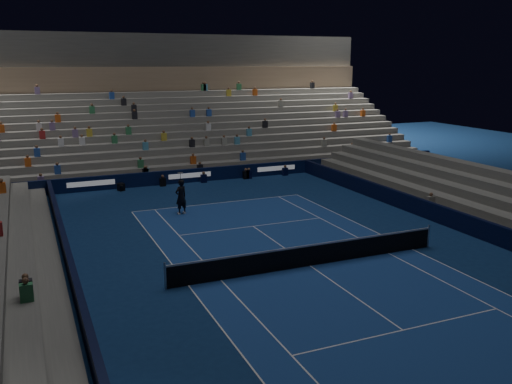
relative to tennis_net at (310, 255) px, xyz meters
The scene contains 9 objects.
ground 0.50m from the tennis_net, ahead, with size 90.00×90.00×0.00m, color navy.
court_surface 0.50m from the tennis_net, ahead, with size 10.97×23.77×0.01m, color navy.
sponsor_barrier_far 18.50m from the tennis_net, 90.00° to the left, with size 44.00×0.25×1.00m, color #081133.
sponsor_barrier_east 9.70m from the tennis_net, ahead, with size 0.25×37.00×1.00m, color black.
sponsor_barrier_west 9.70m from the tennis_net, behind, with size 0.25×37.00×1.00m, color black.
grandstand_main 28.05m from the tennis_net, 90.00° to the left, with size 44.00×15.20×11.20m.
tennis_net is the anchor object (origin of this frame).
tennis_player 10.75m from the tennis_net, 105.55° to the left, with size 0.75×0.50×2.07m, color black.
broadcast_camera 18.46m from the tennis_net, 106.02° to the left, with size 0.52×0.89×0.52m.
Camera 1 is at (-10.98, -19.74, 8.66)m, focal length 38.49 mm.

